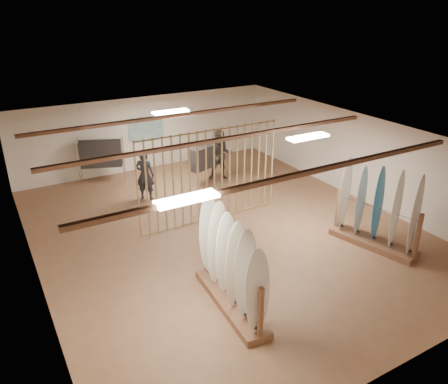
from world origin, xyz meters
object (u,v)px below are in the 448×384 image
clothing_rack_a (101,154)px  shopper_a (145,172)px  rack_left (231,277)px  shopper_b (221,152)px  rack_right (376,220)px  clothing_rack_b (205,157)px

clothing_rack_a → shopper_a: bearing=-47.2°
rack_left → shopper_b: 7.37m
rack_right → clothing_rack_a: rack_right is taller
rack_right → shopper_a: 7.25m
rack_left → clothing_rack_b: size_ratio=1.84×
rack_right → clothing_rack_b: 6.54m
shopper_b → shopper_a: bearing=-146.5°
rack_right → shopper_a: rack_right is taller
rack_left → clothing_rack_a: 8.39m
clothing_rack_a → shopper_a: size_ratio=0.86×
rack_left → rack_right: rack_right is taller
rack_right → shopper_a: (-4.19, 5.91, 0.20)m
clothing_rack_a → shopper_b: (3.85, -1.85, -0.02)m
rack_left → rack_right: bearing=8.0°
clothing_rack_a → clothing_rack_b: clothing_rack_a is taller
rack_left → shopper_a: (0.41, 6.19, 0.23)m
clothing_rack_b → shopper_a: size_ratio=0.75×
shopper_a → rack_left: bearing=123.5°
rack_right → clothing_rack_b: rack_right is taller
clothing_rack_a → shopper_b: bearing=-3.6°
rack_right → clothing_rack_a: (-5.01, 8.10, 0.32)m
shopper_b → clothing_rack_b: bearing=-157.1°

